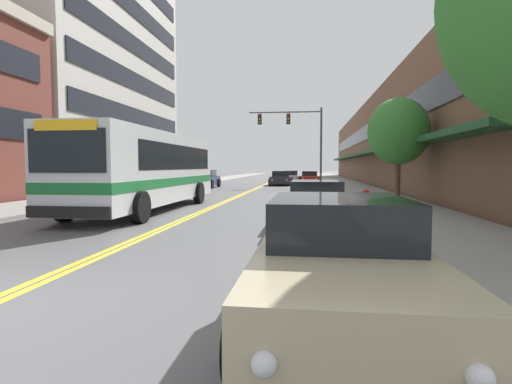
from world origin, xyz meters
TOP-DOWN VIEW (x-y plane):
  - ground_plane at (0.00, 37.00)m, footprint 240.00×240.00m
  - sidewalk_left at (-7.47, 37.00)m, footprint 3.94×106.00m
  - sidewalk_right at (7.47, 37.00)m, footprint 3.94×106.00m
  - centre_line at (0.00, 37.00)m, footprint 0.34×106.00m
  - office_tower_left at (-15.68, 26.45)m, footprint 12.08×20.26m
  - storefront_row_right at (13.67, 37.00)m, footprint 9.10×68.00m
  - city_bus at (-2.31, 11.00)m, footprint 2.82×10.95m
  - car_navy_parked_left_mid at (-4.41, 27.79)m, footprint 2.01×4.26m
  - car_beige_parked_right_foreground at (4.41, 0.05)m, footprint 2.00×4.44m
  - car_black_parked_right_mid at (4.32, 7.54)m, footprint 2.00×4.68m
  - car_red_parked_right_far at (4.25, 39.36)m, footprint 2.12×4.91m
  - car_charcoal_moving_lead at (1.60, 32.89)m, footprint 2.09×4.70m
  - car_silver_moving_second at (2.12, 40.06)m, footprint 2.19×4.68m
  - traffic_signal_mast at (3.05, 31.34)m, footprint 6.50×0.38m
  - street_tree_right_mid at (8.13, 14.46)m, footprint 2.74×2.74m
  - fire_hydrant at (5.95, 8.86)m, footprint 0.33×0.25m

SIDE VIEW (x-z plane):
  - ground_plane at x=0.00m, z-range 0.00..0.00m
  - centre_line at x=0.00m, z-range 0.00..0.01m
  - sidewalk_left at x=-7.47m, z-range 0.00..0.13m
  - sidewalk_right at x=7.47m, z-range 0.00..0.13m
  - fire_hydrant at x=5.95m, z-range 0.13..1.01m
  - car_red_parked_right_far at x=4.25m, z-range -0.04..1.19m
  - car_silver_moving_second at x=2.12m, z-range -0.04..1.24m
  - car_charcoal_moving_lead at x=1.60m, z-range -0.05..1.28m
  - car_black_parked_right_mid at x=4.32m, z-range -0.04..1.29m
  - car_beige_parked_right_foreground at x=4.41m, z-range -0.05..1.35m
  - car_navy_parked_left_mid at x=-4.41m, z-range -0.06..1.41m
  - city_bus at x=-2.31m, z-range 0.20..3.24m
  - street_tree_right_mid at x=8.13m, z-range 0.97..5.70m
  - storefront_row_right at x=13.67m, z-range 0.00..8.13m
  - traffic_signal_mast at x=3.05m, z-range 1.47..8.38m
  - office_tower_left at x=-15.68m, z-range 0.00..22.73m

